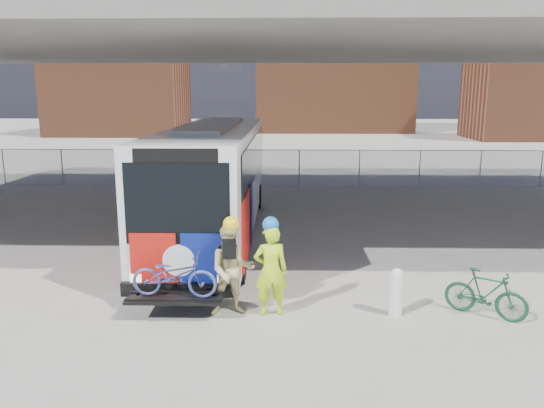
{
  "coord_description": "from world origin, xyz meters",
  "views": [
    {
      "loc": [
        0.27,
        -14.35,
        4.65
      ],
      "look_at": [
        -0.08,
        0.04,
        1.6
      ],
      "focal_mm": 35.0,
      "sensor_mm": 36.0,
      "label": 1
    }
  ],
  "objects_px": {
    "bollard": "(396,290)",
    "cyclist_tan": "(232,269)",
    "bus": "(214,172)",
    "bike_parked": "(486,294)",
    "cyclist_hivis": "(271,268)"
  },
  "relations": [
    {
      "from": "bus",
      "to": "bike_parked",
      "type": "relative_size",
      "value": 7.63
    },
    {
      "from": "cyclist_tan",
      "to": "bus",
      "type": "bearing_deg",
      "value": 90.35
    },
    {
      "from": "bollard",
      "to": "cyclist_hivis",
      "type": "distance_m",
      "value": 2.68
    },
    {
      "from": "cyclist_hivis",
      "to": "cyclist_tan",
      "type": "height_order",
      "value": "cyclist_tan"
    },
    {
      "from": "bike_parked",
      "to": "cyclist_hivis",
      "type": "bearing_deg",
      "value": 122.88
    },
    {
      "from": "cyclist_tan",
      "to": "bike_parked",
      "type": "distance_m",
      "value": 5.36
    },
    {
      "from": "bollard",
      "to": "cyclist_tan",
      "type": "xyz_separation_m",
      "value": [
        -3.46,
        -0.0,
        0.45
      ]
    },
    {
      "from": "cyclist_tan",
      "to": "bike_parked",
      "type": "relative_size",
      "value": 1.27
    },
    {
      "from": "cyclist_hivis",
      "to": "bus",
      "type": "bearing_deg",
      "value": -82.58
    },
    {
      "from": "bus",
      "to": "bollard",
      "type": "relative_size",
      "value": 12.31
    },
    {
      "from": "bollard",
      "to": "cyclist_tan",
      "type": "height_order",
      "value": "cyclist_tan"
    },
    {
      "from": "bollard",
      "to": "bus",
      "type": "bearing_deg",
      "value": 126.21
    },
    {
      "from": "cyclist_hivis",
      "to": "bike_parked",
      "type": "bearing_deg",
      "value": 169.97
    },
    {
      "from": "bus",
      "to": "cyclist_tan",
      "type": "distance_m",
      "value": 6.52
    },
    {
      "from": "bollard",
      "to": "cyclist_hivis",
      "type": "height_order",
      "value": "cyclist_hivis"
    }
  ]
}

